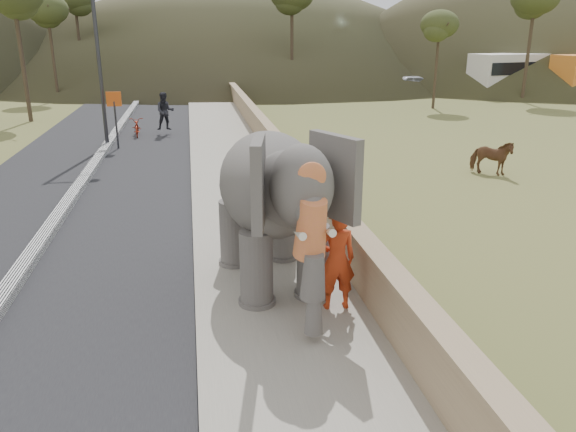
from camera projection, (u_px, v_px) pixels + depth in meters
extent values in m
plane|color=olive|center=(292.00, 346.00, 8.99)|extent=(160.00, 160.00, 0.00)
cube|color=black|center=(78.00, 191.00, 17.53)|extent=(7.00, 120.00, 0.03)
cube|color=black|center=(78.00, 189.00, 17.50)|extent=(0.35, 120.00, 0.22)
cube|color=#9E9687|center=(238.00, 183.00, 18.31)|extent=(3.00, 120.00, 0.15)
cube|color=tan|center=(288.00, 166.00, 18.43)|extent=(0.30, 120.00, 1.10)
cylinder|color=#2E2E33|center=(98.00, 51.00, 22.89)|extent=(0.16, 0.16, 8.00)
cylinder|color=#2D2D33|center=(116.00, 126.00, 23.50)|extent=(0.08, 0.08, 2.00)
cube|color=#CB4F13|center=(114.00, 99.00, 23.15)|extent=(0.60, 0.05, 0.60)
imported|color=brown|center=(491.00, 157.00, 19.45)|extent=(1.55, 1.41, 1.22)
imported|color=#B1B2B8|center=(415.00, 84.00, 44.40)|extent=(4.28, 1.85, 1.44)
cube|color=white|center=(534.00, 74.00, 43.63)|extent=(11.28, 4.81, 3.10)
cone|color=brown|center=(235.00, 12.00, 73.03)|extent=(80.00, 80.00, 14.00)
imported|color=#AD3012|center=(337.00, 260.00, 9.66)|extent=(0.66, 0.43, 1.82)
imported|color=maroon|center=(137.00, 126.00, 26.60)|extent=(0.73, 1.79, 0.92)
imported|color=black|center=(165.00, 111.00, 26.60)|extent=(0.91, 0.73, 1.78)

